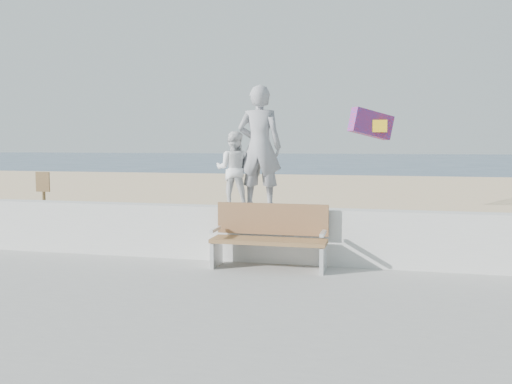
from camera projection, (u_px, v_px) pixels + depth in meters
The scene contains 8 objects.
ground at pixel (210, 305), 7.17m from camera, with size 220.00×220.00×0.00m, color #2F455E.
sand at pixel (306, 215), 15.89m from camera, with size 90.00×40.00×0.08m, color beige.
seawall at pixel (247, 234), 9.05m from camera, with size 30.00×0.35×0.90m, color silver.
adult at pixel (260, 147), 8.88m from camera, with size 0.73×0.48×1.99m, color gray.
child at pixel (234, 169), 9.01m from camera, with size 0.61×0.47×1.25m, color white.
bench at pixel (270, 236), 8.50m from camera, with size 1.80×0.57×1.00m.
parafoil_kite at pixel (372, 124), 11.02m from camera, with size 0.94×0.74×0.66m.
sign at pixel (44, 200), 11.43m from camera, with size 0.32×0.07×1.46m.
Camera 1 is at (2.20, -6.68, 2.13)m, focal length 38.00 mm.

